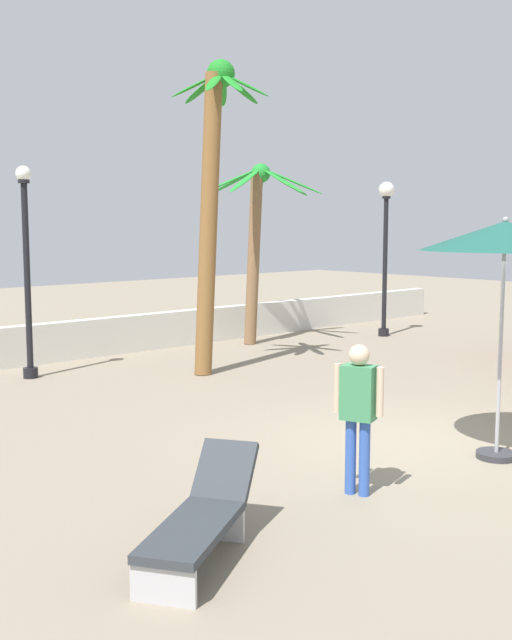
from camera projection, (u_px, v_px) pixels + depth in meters
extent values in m
plane|color=gray|center=(412.00, 444.00, 10.53)|extent=(56.00, 56.00, 0.00)
cube|color=silver|center=(77.00, 340.00, 17.08)|extent=(25.20, 0.30, 0.85)
cylinder|color=#333338|center=(496.00, 455.00, 9.88)|extent=(0.51, 0.51, 0.08)
cylinder|color=#A5A5AD|center=(500.00, 354.00, 9.72)|extent=(0.05, 0.05, 2.68)
cone|color=#1E594C|center=(505.00, 236.00, 9.54)|extent=(2.07, 2.07, 0.36)
sphere|color=#99999E|center=(506.00, 220.00, 9.52)|extent=(0.08, 0.08, 0.08)
cylinder|color=brown|center=(253.00, 259.00, 19.04)|extent=(0.53, 0.30, 4.18)
sphere|color=#228D2E|center=(261.00, 173.00, 18.95)|extent=(0.47, 0.47, 0.47)
ellipsoid|color=#228D2E|center=(286.00, 183.00, 19.45)|extent=(1.48, 0.32, 0.67)
ellipsoid|color=#228D2E|center=(259.00, 183.00, 19.75)|extent=(1.09, 1.26, 0.67)
ellipsoid|color=#228D2E|center=(233.00, 182.00, 19.33)|extent=(0.70, 1.45, 0.67)
ellipsoid|color=#228D2E|center=(230.00, 181.00, 18.73)|extent=(1.42, 0.79, 0.67)
ellipsoid|color=#228D2E|center=(245.00, 180.00, 18.28)|extent=(1.45, 0.68, 0.67)
ellipsoid|color=#228D2E|center=(282.00, 180.00, 18.37)|extent=(0.26, 1.48, 0.67)
ellipsoid|color=#228D2E|center=(293.00, 181.00, 18.83)|extent=(1.05, 1.29, 0.67)
cylinder|color=brown|center=(208.00, 226.00, 15.11)|extent=(0.67, 0.34, 5.83)
sphere|color=#208625|center=(221.00, 74.00, 14.97)|extent=(0.54, 0.54, 0.54)
ellipsoid|color=#208625|center=(241.00, 89.00, 15.34)|extent=(0.94, 0.21, 0.52)
ellipsoid|color=#208625|center=(222.00, 91.00, 15.50)|extent=(0.77, 0.83, 0.52)
ellipsoid|color=#208625|center=(202.00, 89.00, 15.32)|extent=(0.33, 0.95, 0.52)
ellipsoid|color=#208625|center=(195.00, 85.00, 14.89)|extent=(0.91, 0.63, 0.52)
ellipsoid|color=#208625|center=(214.00, 82.00, 14.51)|extent=(0.88, 0.70, 0.52)
ellipsoid|color=#208625|center=(232.00, 82.00, 14.55)|extent=(0.45, 0.95, 0.52)
ellipsoid|color=#208625|center=(246.00, 85.00, 14.85)|extent=(0.65, 0.90, 0.52)
cylinder|color=black|center=(31.00, 373.00, 15.01)|extent=(0.28, 0.28, 0.20)
cylinder|color=black|center=(27.00, 281.00, 14.79)|extent=(0.12, 0.12, 3.74)
cylinder|color=black|center=(24.00, 182.00, 14.56)|extent=(0.22, 0.22, 0.06)
sphere|color=white|center=(23.00, 174.00, 14.54)|extent=(0.30, 0.30, 0.30)
cylinder|color=black|center=(384.00, 332.00, 20.58)|extent=(0.28, 0.28, 0.20)
cylinder|color=black|center=(385.00, 267.00, 20.36)|extent=(0.12, 0.12, 3.63)
cylinder|color=black|center=(386.00, 197.00, 20.14)|extent=(0.22, 0.22, 0.06)
sphere|color=white|center=(387.00, 190.00, 20.12)|extent=(0.40, 0.40, 0.40)
cube|color=#B7B7BC|center=(163.00, 583.00, 6.07)|extent=(0.33, 0.49, 0.35)
cube|color=#B7B7BC|center=(216.00, 522.00, 7.32)|extent=(0.33, 0.49, 0.35)
cube|color=#33383D|center=(192.00, 530.00, 6.67)|extent=(1.48, 1.21, 0.08)
cube|color=#33383D|center=(225.00, 471.00, 7.53)|extent=(0.73, 0.74, 0.51)
cylinder|color=#3359B2|center=(351.00, 456.00, 8.55)|extent=(0.12, 0.12, 0.84)
cylinder|color=#3359B2|center=(364.00, 458.00, 8.48)|extent=(0.12, 0.12, 0.84)
cube|color=#3F8C59|center=(359.00, 393.00, 8.43)|extent=(0.35, 0.42, 0.60)
sphere|color=beige|center=(359.00, 355.00, 8.38)|extent=(0.23, 0.23, 0.23)
cylinder|color=beige|center=(338.00, 388.00, 8.53)|extent=(0.08, 0.08, 0.54)
cylinder|color=beige|center=(380.00, 392.00, 8.32)|extent=(0.08, 0.08, 0.54)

